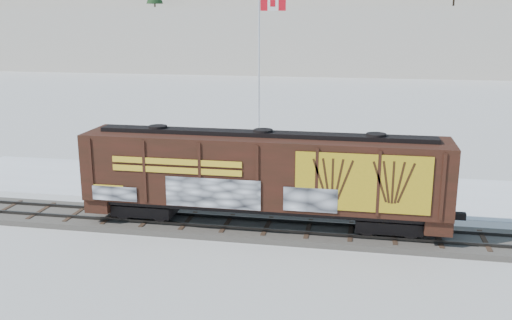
% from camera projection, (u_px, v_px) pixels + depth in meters
% --- Properties ---
extents(ground, '(500.00, 500.00, 0.00)m').
position_uv_depth(ground, '(227.00, 229.00, 28.05)').
color(ground, white).
rests_on(ground, ground).
extents(rail_track, '(50.00, 3.40, 0.43)m').
position_uv_depth(rail_track, '(227.00, 226.00, 28.01)').
color(rail_track, '#59544C').
rests_on(rail_track, ground).
extents(parking_strip, '(40.00, 8.00, 0.03)m').
position_uv_depth(parking_strip, '(256.00, 186.00, 35.19)').
color(parking_strip, white).
rests_on(parking_strip, ground).
extents(hillside, '(360.00, 110.00, 93.00)m').
position_uv_depth(hillside, '(345.00, 2.00, 157.81)').
color(hillside, white).
rests_on(hillside, ground).
extents(hopper_railcar, '(17.21, 3.06, 4.50)m').
position_uv_depth(hopper_railcar, '(263.00, 173.00, 27.01)').
color(hopper_railcar, black).
rests_on(hopper_railcar, rail_track).
extents(flagpole, '(2.30, 0.90, 11.75)m').
position_uv_depth(flagpole, '(260.00, 101.00, 40.49)').
color(flagpole, silver).
rests_on(flagpole, ground).
extents(car_silver, '(4.50, 3.17, 1.42)m').
position_uv_depth(car_silver, '(213.00, 177.00, 34.41)').
color(car_silver, '#B3B6BB').
rests_on(car_silver, parking_strip).
extents(car_white, '(4.42, 3.05, 1.38)m').
position_uv_depth(car_white, '(261.00, 181.00, 33.59)').
color(car_white, white).
rests_on(car_white, parking_strip).
extents(car_dark, '(5.02, 3.35, 1.35)m').
position_uv_depth(car_dark, '(288.00, 176.00, 34.74)').
color(car_dark, black).
rests_on(car_dark, parking_strip).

